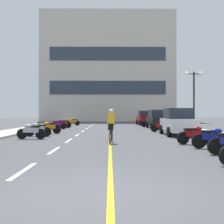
{
  "coord_description": "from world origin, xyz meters",
  "views": [
    {
      "loc": [
        0.24,
        -5.32,
        1.49
      ],
      "look_at": [
        0.39,
        15.13,
        1.58
      ],
      "focal_mm": 45.28,
      "sensor_mm": 36.0,
      "label": 1
    }
  ],
  "objects": [
    {
      "name": "motorcycle_12",
      "position": [
        4.53,
        26.9,
        0.47
      ],
      "size": [
        1.66,
        0.73,
        0.92
      ],
      "color": "black",
      "rests_on": "ground"
    },
    {
      "name": "parked_car_near",
      "position": [
        4.8,
        13.64,
        0.92
      ],
      "size": [
        1.96,
        4.22,
        1.82
      ],
      "color": "black",
      "rests_on": "ground"
    },
    {
      "name": "motorcycle_6",
      "position": [
        -4.18,
        15.13,
        0.47
      ],
      "size": [
        1.7,
        0.6,
        0.92
      ],
      "color": "black",
      "rests_on": "ground"
    },
    {
      "name": "parked_car_mid",
      "position": [
        4.95,
        22.29,
        0.92
      ],
      "size": [
        1.96,
        4.22,
        1.82
      ],
      "color": "black",
      "rests_on": "ground"
    },
    {
      "name": "lane_dash_2",
      "position": [
        -2.0,
        10.0,
        0.0
      ],
      "size": [
        0.14,
        2.2,
        0.01
      ],
      "primitive_type": "cube",
      "color": "silver",
      "rests_on": "ground"
    },
    {
      "name": "lane_dash_9",
      "position": [
        -2.0,
        38.0,
        0.0
      ],
      "size": [
        0.14,
        2.2,
        0.01
      ],
      "primitive_type": "cube",
      "color": "silver",
      "rests_on": "ground"
    },
    {
      "name": "curb_left",
      "position": [
        -7.2,
        24.0,
        0.06
      ],
      "size": [
        2.4,
        72.0,
        0.12
      ],
      "primitive_type": "cube",
      "color": "#B7B2A8",
      "rests_on": "ground"
    },
    {
      "name": "lane_dash_11",
      "position": [
        -2.0,
        46.0,
        0.0
      ],
      "size": [
        0.14,
        2.2,
        0.01
      ],
      "primitive_type": "cube",
      "color": "silver",
      "rests_on": "ground"
    },
    {
      "name": "lane_dash_3",
      "position": [
        -2.0,
        14.0,
        0.0
      ],
      "size": [
        0.14,
        2.2,
        0.01
      ],
      "primitive_type": "cube",
      "color": "silver",
      "rests_on": "ground"
    },
    {
      "name": "motorcycle_2",
      "position": [
        4.55,
        6.5,
        0.47
      ],
      "size": [
        1.7,
        0.6,
        0.92
      ],
      "color": "black",
      "rests_on": "ground"
    },
    {
      "name": "parked_car_far",
      "position": [
        4.72,
        30.87,
        0.92
      ],
      "size": [
        2.01,
        4.24,
        1.82
      ],
      "color": "black",
      "rests_on": "ground"
    },
    {
      "name": "lane_dash_10",
      "position": [
        -2.0,
        42.0,
        0.0
      ],
      "size": [
        0.14,
        2.2,
        0.01
      ],
      "primitive_type": "cube",
      "color": "silver",
      "rests_on": "ground"
    },
    {
      "name": "lane_dash_1",
      "position": [
        -2.0,
        6.0,
        0.0
      ],
      "size": [
        0.14,
        2.2,
        0.01
      ],
      "primitive_type": "cube",
      "color": "silver",
      "rests_on": "ground"
    },
    {
      "name": "motorcycle_4",
      "position": [
        -4.28,
        10.89,
        0.47
      ],
      "size": [
        1.7,
        0.6,
        0.92
      ],
      "color": "black",
      "rests_on": "ground"
    },
    {
      "name": "lane_dash_4",
      "position": [
        -2.0,
        18.0,
        0.0
      ],
      "size": [
        0.14,
        2.2,
        0.01
      ],
      "primitive_type": "cube",
      "color": "silver",
      "rests_on": "ground"
    },
    {
      "name": "motorcycle_8",
      "position": [
        4.63,
        18.85,
        0.47
      ],
      "size": [
        1.68,
        0.64,
        0.92
      ],
      "color": "black",
      "rests_on": "ground"
    },
    {
      "name": "motorcycle_3",
      "position": [
        4.28,
        8.19,
        0.47
      ],
      "size": [
        1.69,
        0.6,
        0.92
      ],
      "color": "black",
      "rests_on": "ground"
    },
    {
      "name": "lane_dash_8",
      "position": [
        -2.0,
        34.0,
        0.0
      ],
      "size": [
        0.14,
        2.2,
        0.01
      ],
      "primitive_type": "cube",
      "color": "silver",
      "rests_on": "ground"
    },
    {
      "name": "motorcycle_5",
      "position": [
        -4.36,
        12.71,
        0.47
      ],
      "size": [
        1.7,
        0.6,
        0.92
      ],
      "color": "black",
      "rests_on": "ground"
    },
    {
      "name": "motorcycle_10",
      "position": [
        -4.48,
        22.87,
        0.47
      ],
      "size": [
        1.64,
        0.78,
        0.92
      ],
      "color": "black",
      "rests_on": "ground"
    },
    {
      "name": "motorcycle_9",
      "position": [
        -4.65,
        20.89,
        0.47
      ],
      "size": [
        1.7,
        0.6,
        0.92
      ],
      "color": "black",
      "rests_on": "ground"
    },
    {
      "name": "motorcycle_13",
      "position": [
        -4.28,
        28.8,
        0.47
      ],
      "size": [
        1.66,
        0.72,
        0.92
      ],
      "color": "black",
      "rests_on": "ground"
    },
    {
      "name": "office_building",
      "position": [
        -0.16,
        48.06,
        10.1
      ],
      "size": [
        24.66,
        6.24,
        20.22
      ],
      "color": "beige",
      "rests_on": "ground"
    },
    {
      "name": "lane_dash_6",
      "position": [
        -2.0,
        26.0,
        0.0
      ],
      "size": [
        0.14,
        2.2,
        0.01
      ],
      "primitive_type": "cube",
      "color": "silver",
      "rests_on": "ground"
    },
    {
      "name": "street_lamp_mid",
      "position": [
        7.09,
        17.59,
        3.63
      ],
      "size": [
        1.46,
        0.36,
        4.75
      ],
      "color": "black",
      "rests_on": "curb_right"
    },
    {
      "name": "curb_right",
      "position": [
        7.2,
        24.0,
        0.06
      ],
      "size": [
        2.4,
        72.0,
        0.12
      ],
      "primitive_type": "cube",
      "color": "#B7B2A8",
      "rests_on": "ground"
    },
    {
      "name": "centre_line_yellow",
      "position": [
        0.25,
        24.0,
        0.0
      ],
      "size": [
        0.12,
        66.0,
        0.01
      ],
      "primitive_type": "cube",
      "color": "gold",
      "rests_on": "ground"
    },
    {
      "name": "ground_plane",
      "position": [
        0.0,
        21.0,
        0.0
      ],
      "size": [
        140.0,
        140.0,
        0.0
      ],
      "primitive_type": "plane",
      "color": "#47474C"
    },
    {
      "name": "lane_dash_5",
      "position": [
        -2.0,
        22.0,
        0.0
      ],
      "size": [
        0.14,
        2.2,
        0.01
      ],
      "primitive_type": "cube",
      "color": "silver",
      "rests_on": "ground"
    },
    {
      "name": "lane_dash_7",
      "position": [
        -2.0,
        30.0,
        0.0
      ],
      "size": [
        0.14,
        2.2,
        0.01
      ],
      "primitive_type": "cube",
      "color": "silver",
      "rests_on": "ground"
    },
    {
      "name": "motorcycle_7",
      "position": [
        4.32,
        16.95,
        0.47
      ],
      "size": [
        1.7,
        0.6,
        0.92
      ],
      "color": "black",
      "rests_on": "ground"
    },
    {
      "name": "lane_dash_0",
      "position": [
        -2.0,
        2.0,
        0.0
      ],
      "size": [
        0.14,
        2.2,
        0.01
      ],
      "primitive_type": "cube",
      "color": "silver",
      "rests_on": "ground"
    },
    {
      "name": "motorcycle_11",
      "position": [
        4.47,
        25.04,
        0.47
      ],
      "size": [
        1.7,
        0.6,
        0.92
      ],
      "color": "black",
      "rests_on": "ground"
    },
    {
      "name": "cyclist_rider",
      "position": [
        0.3,
        8.76,
        0.89
      ],
      "size": [
        0.42,
        1.77,
        1.71
      ],
      "color": "black",
      "rests_on": "ground"
    }
  ]
}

